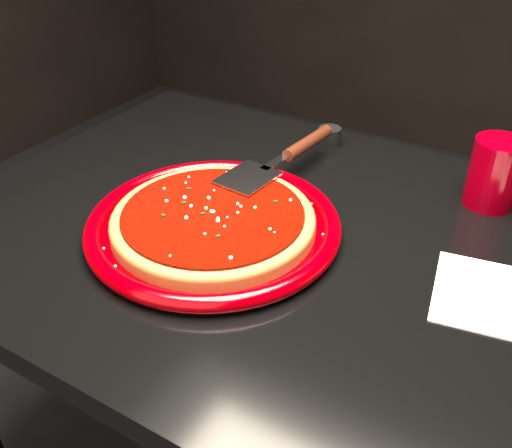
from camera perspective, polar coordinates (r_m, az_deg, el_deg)
The scene contains 11 objects.
table at distance 1.15m, azimuth 4.64°, elevation -17.04°, with size 1.20×0.80×0.75m, color black.
plate at distance 0.90m, azimuth -4.27°, elevation -0.09°, with size 0.40×0.40×0.03m, color #740003.
pizza_crust at distance 0.90m, azimuth -4.28°, elevation 0.15°, with size 0.32×0.32×0.02m, color brown.
pizza_crust_rim at distance 0.89m, azimuth -4.30°, elevation 0.58°, with size 0.32×0.32×0.02m, color brown.
pizza_sauce at distance 0.89m, azimuth -4.32°, elevation 0.89°, with size 0.28×0.28×0.01m, color #5F0700.
parmesan_dusting at distance 0.88m, azimuth -4.34°, elevation 1.33°, with size 0.28×0.28×0.01m, color beige, non-canonical shape.
basil_flecks at distance 0.88m, azimuth -4.34°, elevation 1.27°, with size 0.25×0.25×0.00m, color black, non-canonical shape.
pizza_server at distance 1.02m, azimuth 2.57°, elevation 6.71°, with size 0.09×0.34×0.03m, color silver, non-canonical shape.
cup at distance 1.03m, azimuth 22.75°, elevation 4.72°, with size 0.08×0.08×0.12m, color #81000C.
napkin_a at distance 0.84m, azimuth 22.73°, elevation -6.77°, with size 0.16×0.16×0.00m, color silver.
ramekin at distance 1.19m, azimuth 7.35°, elevation 8.72°, with size 0.05×0.05×0.04m, color black.
Camera 1 is at (0.30, -0.67, 1.26)m, focal length 40.00 mm.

